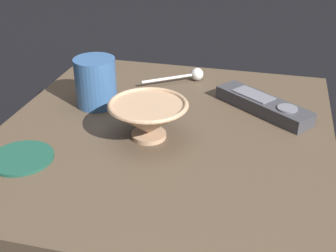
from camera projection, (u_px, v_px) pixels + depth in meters
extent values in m
plane|color=black|center=(165.00, 146.00, 0.79)|extent=(6.00, 6.00, 0.00)
cube|color=#4C3D2D|center=(165.00, 138.00, 0.78)|extent=(0.57, 0.62, 0.03)
cylinder|color=tan|center=(149.00, 135.00, 0.75)|extent=(0.06, 0.06, 0.01)
cone|color=tan|center=(148.00, 119.00, 0.74)|extent=(0.13, 0.13, 0.05)
torus|color=tan|center=(148.00, 105.00, 0.72)|extent=(0.13, 0.13, 0.01)
cylinder|color=#33598C|center=(96.00, 82.00, 0.84)|extent=(0.08, 0.08, 0.09)
cylinder|color=silver|center=(168.00, 78.00, 0.94)|extent=(0.10, 0.07, 0.01)
sphere|color=silver|center=(197.00, 74.00, 0.96)|extent=(0.03, 0.03, 0.03)
cube|color=#38383D|center=(263.00, 105.00, 0.83)|extent=(0.19, 0.16, 0.02)
cylinder|color=slate|center=(287.00, 108.00, 0.79)|extent=(0.04, 0.04, 0.00)
cube|color=slate|center=(254.00, 94.00, 0.84)|extent=(0.09, 0.08, 0.00)
cylinder|color=#194738|center=(21.00, 158.00, 0.69)|extent=(0.10, 0.10, 0.01)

